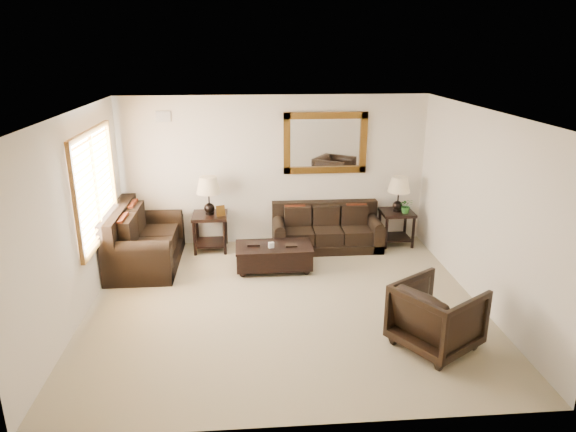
{
  "coord_description": "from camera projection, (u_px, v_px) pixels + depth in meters",
  "views": [
    {
      "loc": [
        -0.48,
        -6.56,
        3.5
      ],
      "look_at": [
        0.1,
        0.6,
        1.12
      ],
      "focal_mm": 32.0,
      "sensor_mm": 36.0,
      "label": 1
    }
  ],
  "objects": [
    {
      "name": "sofa",
      "position": [
        326.0,
        232.0,
        9.32
      ],
      "size": [
        1.94,
        0.84,
        0.79
      ],
      "color": "black",
      "rests_on": "room"
    },
    {
      "name": "coffee_table",
      "position": [
        274.0,
        254.0,
        8.38
      ],
      "size": [
        1.24,
        0.68,
        0.52
      ],
      "rotation": [
        0.0,
        0.0,
        0.01
      ],
      "color": "black",
      "rests_on": "room"
    },
    {
      "name": "air_vent",
      "position": [
        163.0,
        116.0,
        8.8
      ],
      "size": [
        0.25,
        0.02,
        0.18
      ],
      "primitive_type": "cube",
      "color": "#999999",
      "rests_on": "room"
    },
    {
      "name": "potted_plant",
      "position": [
        406.0,
        207.0,
        9.24
      ],
      "size": [
        0.25,
        0.28,
        0.21
      ],
      "primitive_type": "imported",
      "rotation": [
        0.0,
        0.0,
        -0.03
      ],
      "color": "#22561D",
      "rests_on": "end_table_right"
    },
    {
      "name": "end_table_right",
      "position": [
        398.0,
        201.0,
        9.3
      ],
      "size": [
        0.58,
        0.58,
        1.27
      ],
      "color": "black",
      "rests_on": "room"
    },
    {
      "name": "mirror",
      "position": [
        325.0,
        143.0,
        9.16
      ],
      "size": [
        1.5,
        0.06,
        1.1
      ],
      "color": "#48250E",
      "rests_on": "room"
    },
    {
      "name": "room",
      "position": [
        284.0,
        214.0,
        6.92
      ],
      "size": [
        5.51,
        5.01,
        2.71
      ],
      "color": "gray",
      "rests_on": "ground"
    },
    {
      "name": "window",
      "position": [
        96.0,
        186.0,
        7.5
      ],
      "size": [
        0.07,
        1.96,
        1.66
      ],
      "color": "white",
      "rests_on": "room"
    },
    {
      "name": "end_table_left",
      "position": [
        209.0,
        203.0,
        9.01
      ],
      "size": [
        0.61,
        0.61,
        1.35
      ],
      "color": "black",
      "rests_on": "room"
    },
    {
      "name": "loveseat",
      "position": [
        142.0,
        244.0,
        8.53
      ],
      "size": [
        1.06,
        1.78,
        1.0
      ],
      "rotation": [
        0.0,
        0.0,
        1.57
      ],
      "color": "black",
      "rests_on": "room"
    },
    {
      "name": "armchair",
      "position": [
        437.0,
        313.0,
        6.16
      ],
      "size": [
        1.16,
        1.18,
        0.9
      ],
      "primitive_type": "imported",
      "rotation": [
        0.0,
        0.0,
        2.15
      ],
      "color": "black",
      "rests_on": "floor"
    }
  ]
}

